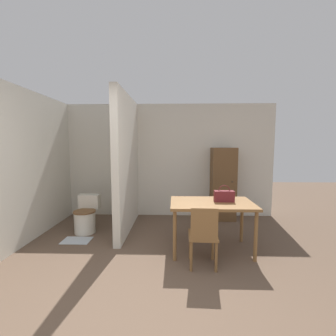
{
  "coord_description": "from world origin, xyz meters",
  "views": [
    {
      "loc": [
        0.34,
        -1.81,
        1.58
      ],
      "look_at": [
        0.24,
        1.58,
        1.25
      ],
      "focal_mm": 24.0,
      "sensor_mm": 36.0,
      "label": 1
    }
  ],
  "objects_px": {
    "toilet": "(86,216)",
    "handbag": "(224,196)",
    "dining_table": "(212,207)",
    "wooden_chair": "(203,234)",
    "wooden_cabinet": "(223,184)"
  },
  "relations": [
    {
      "from": "wooden_chair",
      "to": "dining_table",
      "type": "bearing_deg",
      "value": 71.65
    },
    {
      "from": "dining_table",
      "to": "wooden_cabinet",
      "type": "xyz_separation_m",
      "value": [
        0.48,
        1.49,
        0.1
      ]
    },
    {
      "from": "dining_table",
      "to": "handbag",
      "type": "distance_m",
      "value": 0.25
    },
    {
      "from": "toilet",
      "to": "handbag",
      "type": "height_order",
      "value": "handbag"
    },
    {
      "from": "wooden_chair",
      "to": "handbag",
      "type": "height_order",
      "value": "handbag"
    },
    {
      "from": "dining_table",
      "to": "toilet",
      "type": "relative_size",
      "value": 1.87
    },
    {
      "from": "wooden_chair",
      "to": "wooden_cabinet",
      "type": "bearing_deg",
      "value": 73.42
    },
    {
      "from": "handbag",
      "to": "wooden_cabinet",
      "type": "xyz_separation_m",
      "value": [
        0.29,
        1.45,
        -0.06
      ]
    },
    {
      "from": "toilet",
      "to": "handbag",
      "type": "relative_size",
      "value": 2.22
    },
    {
      "from": "handbag",
      "to": "dining_table",
      "type": "bearing_deg",
      "value": -168.99
    },
    {
      "from": "toilet",
      "to": "handbag",
      "type": "distance_m",
      "value": 2.53
    },
    {
      "from": "toilet",
      "to": "wooden_cabinet",
      "type": "distance_m",
      "value": 2.83
    },
    {
      "from": "handbag",
      "to": "wooden_cabinet",
      "type": "height_order",
      "value": "wooden_cabinet"
    },
    {
      "from": "dining_table",
      "to": "toilet",
      "type": "xyz_separation_m",
      "value": [
        -2.19,
        0.7,
        -0.38
      ]
    },
    {
      "from": "handbag",
      "to": "wooden_cabinet",
      "type": "distance_m",
      "value": 1.48
    }
  ]
}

